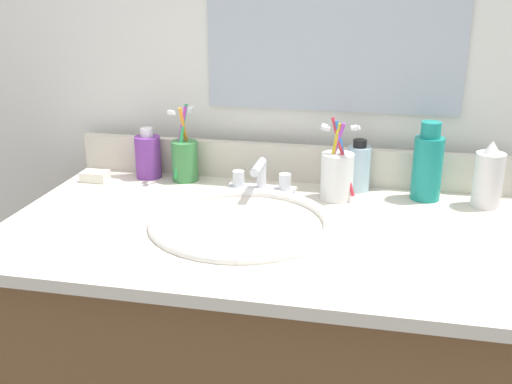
{
  "coord_description": "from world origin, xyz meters",
  "views": [
    {
      "loc": [
        0.23,
        -1.13,
        1.32
      ],
      "look_at": [
        -0.01,
        0.0,
        0.91
      ],
      "focal_mm": 43.09,
      "sensor_mm": 36.0,
      "label": 1
    }
  ],
  "objects_px": {
    "bottle_gel_clear": "(359,167)",
    "bottle_lotion_white": "(488,178)",
    "cup_white_ceramic": "(337,174)",
    "bottle_cream_purple": "(148,156)",
    "soap_bar": "(95,176)",
    "cup_green": "(185,159)",
    "faucet": "(261,181)",
    "bottle_mouthwash_teal": "(428,165)"
  },
  "relations": [
    {
      "from": "cup_green",
      "to": "bottle_lotion_white",
      "type": "bearing_deg",
      "value": -3.02
    },
    {
      "from": "bottle_gel_clear",
      "to": "bottle_lotion_white",
      "type": "bearing_deg",
      "value": -10.41
    },
    {
      "from": "cup_white_ceramic",
      "to": "soap_bar",
      "type": "height_order",
      "value": "cup_white_ceramic"
    },
    {
      "from": "bottle_lotion_white",
      "to": "bottle_mouthwash_teal",
      "type": "xyz_separation_m",
      "value": [
        -0.13,
        0.02,
        0.01
      ]
    },
    {
      "from": "faucet",
      "to": "bottle_lotion_white",
      "type": "xyz_separation_m",
      "value": [
        0.5,
        0.02,
        0.04
      ]
    },
    {
      "from": "faucet",
      "to": "cup_green",
      "type": "bearing_deg",
      "value": 164.74
    },
    {
      "from": "bottle_lotion_white",
      "to": "bottle_gel_clear",
      "type": "relative_size",
      "value": 1.21
    },
    {
      "from": "bottle_gel_clear",
      "to": "cup_white_ceramic",
      "type": "distance_m",
      "value": 0.08
    },
    {
      "from": "bottle_mouthwash_teal",
      "to": "cup_green",
      "type": "relative_size",
      "value": 0.94
    },
    {
      "from": "faucet",
      "to": "bottle_lotion_white",
      "type": "bearing_deg",
      "value": 2.09
    },
    {
      "from": "faucet",
      "to": "bottle_mouthwash_teal",
      "type": "xyz_separation_m",
      "value": [
        0.37,
        0.04,
        0.05
      ]
    },
    {
      "from": "cup_white_ceramic",
      "to": "soap_bar",
      "type": "relative_size",
      "value": 2.92
    },
    {
      "from": "faucet",
      "to": "cup_green",
      "type": "height_order",
      "value": "cup_green"
    },
    {
      "from": "bottle_lotion_white",
      "to": "cup_green",
      "type": "relative_size",
      "value": 0.78
    },
    {
      "from": "bottle_gel_clear",
      "to": "cup_white_ceramic",
      "type": "height_order",
      "value": "cup_white_ceramic"
    },
    {
      "from": "cup_green",
      "to": "bottle_mouthwash_teal",
      "type": "bearing_deg",
      "value": -1.53
    },
    {
      "from": "faucet",
      "to": "cup_white_ceramic",
      "type": "xyz_separation_m",
      "value": [
        0.17,
        -0.0,
        0.03
      ]
    },
    {
      "from": "faucet",
      "to": "cup_green",
      "type": "xyz_separation_m",
      "value": [
        -0.2,
        0.06,
        0.03
      ]
    },
    {
      "from": "cup_white_ceramic",
      "to": "soap_bar",
      "type": "bearing_deg",
      "value": 179.64
    },
    {
      "from": "bottle_mouthwash_teal",
      "to": "cup_green",
      "type": "distance_m",
      "value": 0.57
    },
    {
      "from": "bottle_cream_purple",
      "to": "cup_white_ceramic",
      "type": "bearing_deg",
      "value": -7.34
    },
    {
      "from": "bottle_cream_purple",
      "to": "cup_green",
      "type": "height_order",
      "value": "cup_green"
    },
    {
      "from": "bottle_gel_clear",
      "to": "faucet",
      "type": "bearing_deg",
      "value": -162.32
    },
    {
      "from": "bottle_cream_purple",
      "to": "soap_bar",
      "type": "bearing_deg",
      "value": -154.2
    },
    {
      "from": "bottle_cream_purple",
      "to": "soap_bar",
      "type": "distance_m",
      "value": 0.14
    },
    {
      "from": "bottle_cream_purple",
      "to": "cup_white_ceramic",
      "type": "height_order",
      "value": "cup_white_ceramic"
    },
    {
      "from": "bottle_mouthwash_teal",
      "to": "bottle_gel_clear",
      "type": "height_order",
      "value": "bottle_mouthwash_teal"
    },
    {
      "from": "faucet",
      "to": "cup_white_ceramic",
      "type": "distance_m",
      "value": 0.18
    },
    {
      "from": "bottle_cream_purple",
      "to": "bottle_gel_clear",
      "type": "relative_size",
      "value": 1.04
    },
    {
      "from": "bottle_lotion_white",
      "to": "soap_bar",
      "type": "xyz_separation_m",
      "value": [
        -0.91,
        -0.02,
        -0.05
      ]
    },
    {
      "from": "faucet",
      "to": "soap_bar",
      "type": "bearing_deg",
      "value": 179.63
    },
    {
      "from": "bottle_mouthwash_teal",
      "to": "cup_green",
      "type": "height_order",
      "value": "cup_green"
    },
    {
      "from": "cup_green",
      "to": "soap_bar",
      "type": "relative_size",
      "value": 2.95
    },
    {
      "from": "bottle_gel_clear",
      "to": "cup_white_ceramic",
      "type": "xyz_separation_m",
      "value": [
        -0.04,
        -0.07,
        0.0
      ]
    },
    {
      "from": "bottle_gel_clear",
      "to": "cup_white_ceramic",
      "type": "relative_size",
      "value": 0.65
    },
    {
      "from": "bottle_mouthwash_teal",
      "to": "bottle_gel_clear",
      "type": "bearing_deg",
      "value": 168.98
    },
    {
      "from": "cup_green",
      "to": "soap_bar",
      "type": "bearing_deg",
      "value": -166.27
    },
    {
      "from": "faucet",
      "to": "bottle_cream_purple",
      "type": "relative_size",
      "value": 1.27
    },
    {
      "from": "faucet",
      "to": "bottle_gel_clear",
      "type": "xyz_separation_m",
      "value": [
        0.22,
        0.07,
        0.03
      ]
    },
    {
      "from": "cup_green",
      "to": "cup_white_ceramic",
      "type": "xyz_separation_m",
      "value": [
        0.38,
        -0.06,
        0.0
      ]
    },
    {
      "from": "cup_white_ceramic",
      "to": "bottle_mouthwash_teal",
      "type": "bearing_deg",
      "value": 11.79
    },
    {
      "from": "cup_white_ceramic",
      "to": "bottle_gel_clear",
      "type": "bearing_deg",
      "value": 58.08
    }
  ]
}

